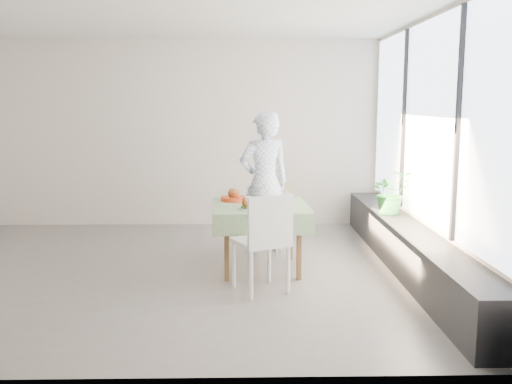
{
  "coord_description": "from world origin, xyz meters",
  "views": [
    {
      "loc": [
        0.98,
        -6.15,
        1.86
      ],
      "look_at": [
        1.1,
        0.09,
        0.88
      ],
      "focal_mm": 40.0,
      "sensor_mm": 36.0,
      "label": 1
    }
  ],
  "objects_px": {
    "chair_far": "(263,232)",
    "juice_cup_orange": "(285,198)",
    "main_dish": "(249,205)",
    "diner": "(264,183)",
    "chair_near": "(261,261)",
    "potted_plant": "(391,192)",
    "cafe_table": "(261,230)"
  },
  "relations": [
    {
      "from": "chair_far",
      "to": "diner",
      "type": "distance_m",
      "value": 0.63
    },
    {
      "from": "chair_far",
      "to": "potted_plant",
      "type": "distance_m",
      "value": 1.66
    },
    {
      "from": "cafe_table",
      "to": "chair_near",
      "type": "relative_size",
      "value": 1.09
    },
    {
      "from": "chair_far",
      "to": "chair_near",
      "type": "bearing_deg",
      "value": -92.38
    },
    {
      "from": "diner",
      "to": "juice_cup_orange",
      "type": "distance_m",
      "value": 0.71
    },
    {
      "from": "chair_far",
      "to": "diner",
      "type": "height_order",
      "value": "diner"
    },
    {
      "from": "diner",
      "to": "juice_cup_orange",
      "type": "height_order",
      "value": "diner"
    },
    {
      "from": "cafe_table",
      "to": "potted_plant",
      "type": "relative_size",
      "value": 1.97
    },
    {
      "from": "juice_cup_orange",
      "to": "diner",
      "type": "bearing_deg",
      "value": 107.05
    },
    {
      "from": "diner",
      "to": "main_dish",
      "type": "distance_m",
      "value": 1.05
    },
    {
      "from": "chair_near",
      "to": "chair_far",
      "type": "bearing_deg",
      "value": 87.62
    },
    {
      "from": "chair_far",
      "to": "juice_cup_orange",
      "type": "distance_m",
      "value": 0.92
    },
    {
      "from": "chair_near",
      "to": "potted_plant",
      "type": "xyz_separation_m",
      "value": [
        1.64,
        1.42,
        0.47
      ]
    },
    {
      "from": "chair_far",
      "to": "potted_plant",
      "type": "height_order",
      "value": "potted_plant"
    },
    {
      "from": "chair_near",
      "to": "diner",
      "type": "distance_m",
      "value": 1.61
    },
    {
      "from": "main_dish",
      "to": "potted_plant",
      "type": "bearing_deg",
      "value": 28.13
    },
    {
      "from": "chair_near",
      "to": "potted_plant",
      "type": "bearing_deg",
      "value": 40.94
    },
    {
      "from": "juice_cup_orange",
      "to": "potted_plant",
      "type": "relative_size",
      "value": 0.51
    },
    {
      "from": "main_dish",
      "to": "juice_cup_orange",
      "type": "distance_m",
      "value": 0.53
    },
    {
      "from": "cafe_table",
      "to": "diner",
      "type": "xyz_separation_m",
      "value": [
        0.07,
        0.77,
        0.42
      ]
    },
    {
      "from": "main_dish",
      "to": "potted_plant",
      "type": "distance_m",
      "value": 1.99
    },
    {
      "from": "main_dish",
      "to": "juice_cup_orange",
      "type": "height_order",
      "value": "juice_cup_orange"
    },
    {
      "from": "juice_cup_orange",
      "to": "potted_plant",
      "type": "distance_m",
      "value": 1.47
    },
    {
      "from": "chair_near",
      "to": "potted_plant",
      "type": "height_order",
      "value": "potted_plant"
    },
    {
      "from": "chair_near",
      "to": "main_dish",
      "type": "relative_size",
      "value": 3.61
    },
    {
      "from": "chair_near",
      "to": "juice_cup_orange",
      "type": "bearing_deg",
      "value": 70.68
    },
    {
      "from": "chair_far",
      "to": "potted_plant",
      "type": "bearing_deg",
      "value": -3.7
    },
    {
      "from": "chair_far",
      "to": "main_dish",
      "type": "bearing_deg",
      "value": -99.74
    },
    {
      "from": "chair_far",
      "to": "juice_cup_orange",
      "type": "height_order",
      "value": "juice_cup_orange"
    },
    {
      "from": "potted_plant",
      "to": "chair_far",
      "type": "bearing_deg",
      "value": 176.3
    },
    {
      "from": "chair_near",
      "to": "potted_plant",
      "type": "distance_m",
      "value": 2.22
    },
    {
      "from": "diner",
      "to": "juice_cup_orange",
      "type": "xyz_separation_m",
      "value": [
        0.21,
        -0.68,
        -0.07
      ]
    }
  ]
}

